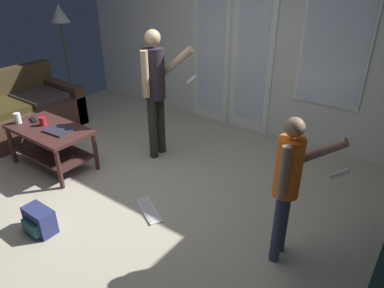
{
  "coord_description": "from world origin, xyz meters",
  "views": [
    {
      "loc": [
        2.36,
        -2.09,
        2.21
      ],
      "look_at": [
        0.7,
        0.17,
        0.76
      ],
      "focal_mm": 32.99,
      "sensor_mm": 36.0,
      "label": 1
    }
  ],
  "objects_px": {
    "cup_near_edge": "(43,121)",
    "tv_remote_black": "(33,120)",
    "floor_lamp": "(60,21)",
    "laptop_closed": "(59,130)",
    "person_adult": "(156,84)",
    "coffee_table": "(51,139)",
    "person_child": "(289,179)",
    "backpack": "(39,221)",
    "cup_by_laptop": "(17,118)",
    "loose_keyboard": "(149,210)"
  },
  "relations": [
    {
      "from": "coffee_table",
      "to": "cup_by_laptop",
      "type": "distance_m",
      "value": 0.48
    },
    {
      "from": "person_child",
      "to": "coffee_table",
      "type": "bearing_deg",
      "value": -175.39
    },
    {
      "from": "floor_lamp",
      "to": "backpack",
      "type": "relative_size",
      "value": 5.47
    },
    {
      "from": "person_adult",
      "to": "tv_remote_black",
      "type": "xyz_separation_m",
      "value": [
        -1.16,
        -0.94,
        -0.42
      ]
    },
    {
      "from": "floor_lamp",
      "to": "tv_remote_black",
      "type": "bearing_deg",
      "value": -49.4
    },
    {
      "from": "laptop_closed",
      "to": "cup_by_laptop",
      "type": "distance_m",
      "value": 0.6
    },
    {
      "from": "cup_by_laptop",
      "to": "tv_remote_black",
      "type": "relative_size",
      "value": 0.74
    },
    {
      "from": "person_child",
      "to": "cup_near_edge",
      "type": "height_order",
      "value": "person_child"
    },
    {
      "from": "coffee_table",
      "to": "backpack",
      "type": "relative_size",
      "value": 3.4
    },
    {
      "from": "person_adult",
      "to": "backpack",
      "type": "height_order",
      "value": "person_adult"
    },
    {
      "from": "cup_near_edge",
      "to": "person_adult",
      "type": "bearing_deg",
      "value": 45.31
    },
    {
      "from": "loose_keyboard",
      "to": "cup_near_edge",
      "type": "xyz_separation_m",
      "value": [
        -1.64,
        -0.0,
        0.54
      ]
    },
    {
      "from": "cup_by_laptop",
      "to": "tv_remote_black",
      "type": "height_order",
      "value": "cup_by_laptop"
    },
    {
      "from": "person_child",
      "to": "cup_near_edge",
      "type": "distance_m",
      "value": 2.94
    },
    {
      "from": "person_child",
      "to": "cup_by_laptop",
      "type": "distance_m",
      "value": 3.24
    },
    {
      "from": "backpack",
      "to": "cup_by_laptop",
      "type": "xyz_separation_m",
      "value": [
        -1.33,
        0.66,
        0.45
      ]
    },
    {
      "from": "person_child",
      "to": "backpack",
      "type": "relative_size",
      "value": 4.18
    },
    {
      "from": "coffee_table",
      "to": "person_child",
      "type": "height_order",
      "value": "person_child"
    },
    {
      "from": "person_adult",
      "to": "tv_remote_black",
      "type": "bearing_deg",
      "value": -140.87
    },
    {
      "from": "loose_keyboard",
      "to": "cup_by_laptop",
      "type": "bearing_deg",
      "value": -175.83
    },
    {
      "from": "coffee_table",
      "to": "backpack",
      "type": "distance_m",
      "value": 1.24
    },
    {
      "from": "person_adult",
      "to": "person_child",
      "type": "xyz_separation_m",
      "value": [
        1.98,
        -0.74,
        -0.18
      ]
    },
    {
      "from": "coffee_table",
      "to": "person_adult",
      "type": "xyz_separation_m",
      "value": [
        0.83,
        0.96,
        0.57
      ]
    },
    {
      "from": "person_adult",
      "to": "laptop_closed",
      "type": "height_order",
      "value": "person_adult"
    },
    {
      "from": "floor_lamp",
      "to": "laptop_closed",
      "type": "relative_size",
      "value": 5.36
    },
    {
      "from": "laptop_closed",
      "to": "loose_keyboard",
      "type": "bearing_deg",
      "value": -5.21
    },
    {
      "from": "laptop_closed",
      "to": "cup_near_edge",
      "type": "height_order",
      "value": "cup_near_edge"
    },
    {
      "from": "person_child",
      "to": "tv_remote_black",
      "type": "height_order",
      "value": "person_child"
    },
    {
      "from": "person_child",
      "to": "cup_by_laptop",
      "type": "relative_size",
      "value": 9.96
    },
    {
      "from": "laptop_closed",
      "to": "floor_lamp",
      "type": "bearing_deg",
      "value": 135.56
    },
    {
      "from": "floor_lamp",
      "to": "coffee_table",
      "type": "bearing_deg",
      "value": -42.82
    },
    {
      "from": "backpack",
      "to": "laptop_closed",
      "type": "distance_m",
      "value": 1.17
    },
    {
      "from": "laptop_closed",
      "to": "cup_by_laptop",
      "type": "relative_size",
      "value": 2.43
    },
    {
      "from": "backpack",
      "to": "cup_near_edge",
      "type": "relative_size",
      "value": 2.98
    },
    {
      "from": "tv_remote_black",
      "to": "cup_by_laptop",
      "type": "bearing_deg",
      "value": -95.9
    },
    {
      "from": "cup_near_edge",
      "to": "tv_remote_black",
      "type": "bearing_deg",
      "value": 177.54
    },
    {
      "from": "coffee_table",
      "to": "person_adult",
      "type": "height_order",
      "value": "person_adult"
    },
    {
      "from": "coffee_table",
      "to": "floor_lamp",
      "type": "height_order",
      "value": "floor_lamp"
    },
    {
      "from": "backpack",
      "to": "loose_keyboard",
      "type": "height_order",
      "value": "backpack"
    },
    {
      "from": "loose_keyboard",
      "to": "cup_by_laptop",
      "type": "relative_size",
      "value": 3.56
    },
    {
      "from": "tv_remote_black",
      "to": "person_adult",
      "type": "bearing_deg",
      "value": 59.95
    },
    {
      "from": "cup_near_edge",
      "to": "tv_remote_black",
      "type": "relative_size",
      "value": 0.6
    },
    {
      "from": "person_adult",
      "to": "loose_keyboard",
      "type": "relative_size",
      "value": 3.46
    },
    {
      "from": "person_child",
      "to": "floor_lamp",
      "type": "bearing_deg",
      "value": 164.45
    },
    {
      "from": "coffee_table",
      "to": "tv_remote_black",
      "type": "relative_size",
      "value": 6.02
    },
    {
      "from": "coffee_table",
      "to": "cup_by_laptop",
      "type": "bearing_deg",
      "value": -162.45
    },
    {
      "from": "person_adult",
      "to": "cup_by_laptop",
      "type": "distance_m",
      "value": 1.69
    },
    {
      "from": "coffee_table",
      "to": "cup_near_edge",
      "type": "height_order",
      "value": "cup_near_edge"
    },
    {
      "from": "backpack",
      "to": "laptop_closed",
      "type": "bearing_deg",
      "value": 132.59
    },
    {
      "from": "coffee_table",
      "to": "person_child",
      "type": "xyz_separation_m",
      "value": [
        2.8,
        0.23,
        0.39
      ]
    }
  ]
}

